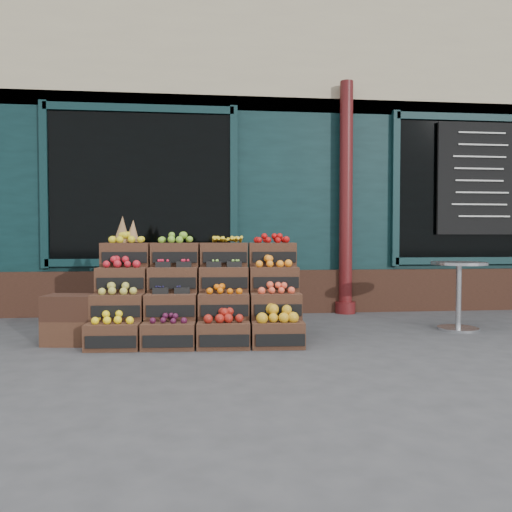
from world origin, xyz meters
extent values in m
plane|color=#3A3A3C|center=(0.00, 0.00, 0.00)|extent=(60.00, 60.00, 0.00)
cube|color=black|center=(0.00, 5.20, 2.40)|extent=(12.00, 6.00, 4.80)
cube|color=#C1B28C|center=(0.00, 2.28, 3.80)|extent=(12.00, 0.18, 2.00)
cube|color=black|center=(0.00, 2.25, 1.50)|extent=(12.00, 0.12, 3.00)
cube|color=#311B13|center=(0.00, 2.18, 0.30)|extent=(12.00, 0.18, 0.60)
cube|color=black|center=(-1.60, 2.18, 1.75)|extent=(2.40, 0.06, 2.00)
cube|color=black|center=(3.20, 2.18, 1.75)|extent=(2.40, 0.06, 2.00)
cylinder|color=#501213|center=(1.20, 2.05, 1.60)|extent=(0.18, 0.18, 3.20)
cube|color=black|center=(3.20, 2.10, 1.90)|extent=(1.30, 0.04, 1.60)
cube|color=#42271A|center=(-1.62, 0.10, 0.12)|extent=(0.52, 0.37, 0.25)
cube|color=black|center=(-1.62, -0.09, 0.10)|extent=(0.46, 0.04, 0.11)
cube|color=yellow|center=(-1.62, 0.10, 0.29)|extent=(0.41, 0.28, 0.08)
cube|color=#42271A|center=(-1.10, 0.07, 0.12)|extent=(0.52, 0.37, 0.25)
cube|color=black|center=(-1.11, -0.11, 0.10)|extent=(0.46, 0.04, 0.11)
cube|color=#3F0F28|center=(-1.10, 0.07, 0.28)|extent=(0.41, 0.28, 0.06)
cube|color=#42271A|center=(-0.58, 0.04, 0.12)|extent=(0.52, 0.37, 0.25)
cube|color=black|center=(-0.59, -0.14, 0.10)|extent=(0.46, 0.04, 0.11)
cube|color=maroon|center=(-0.58, 0.04, 0.30)|extent=(0.41, 0.28, 0.09)
cube|color=#42271A|center=(-0.07, 0.01, 0.12)|extent=(0.52, 0.37, 0.25)
cube|color=black|center=(-0.08, -0.17, 0.10)|extent=(0.46, 0.04, 0.11)
cube|color=gold|center=(-0.07, 0.01, 0.31)|extent=(0.41, 0.28, 0.12)
cube|color=#42271A|center=(-1.60, 0.31, 0.37)|extent=(0.52, 0.37, 0.25)
cube|color=black|center=(-1.61, 0.12, 0.35)|extent=(0.46, 0.04, 0.11)
cube|color=#ADA33E|center=(-1.60, 0.31, 0.54)|extent=(0.41, 0.28, 0.08)
cube|color=#42271A|center=(-1.09, 0.28, 0.37)|extent=(0.52, 0.37, 0.25)
cube|color=black|center=(-1.10, 0.10, 0.35)|extent=(0.46, 0.04, 0.11)
cube|color=#161334|center=(-1.09, 0.28, 0.51)|extent=(0.41, 0.28, 0.03)
cube|color=#42271A|center=(-0.57, 0.25, 0.37)|extent=(0.52, 0.37, 0.25)
cube|color=black|center=(-0.58, 0.07, 0.35)|extent=(0.46, 0.04, 0.11)
cube|color=#DF6008|center=(-0.57, 0.25, 0.53)|extent=(0.41, 0.28, 0.07)
cube|color=#42271A|center=(-0.06, 0.22, 0.37)|extent=(0.52, 0.37, 0.25)
cube|color=black|center=(-0.07, 0.04, 0.35)|extent=(0.46, 0.04, 0.11)
cube|color=#F25031|center=(-0.06, 0.22, 0.54)|extent=(0.41, 0.28, 0.08)
cube|color=#42271A|center=(-1.59, 0.52, 0.62)|extent=(0.52, 0.37, 0.25)
cube|color=black|center=(-1.60, 0.33, 0.60)|extent=(0.46, 0.04, 0.11)
cube|color=#AC1621|center=(-1.59, 0.52, 0.79)|extent=(0.41, 0.28, 0.08)
cube|color=#42271A|center=(-1.08, 0.49, 0.62)|extent=(0.52, 0.37, 0.25)
cube|color=black|center=(-1.09, 0.31, 0.60)|extent=(0.46, 0.04, 0.11)
cube|color=red|center=(-1.08, 0.49, 0.76)|extent=(0.41, 0.28, 0.03)
cube|color=#42271A|center=(-0.56, 0.46, 0.62)|extent=(0.52, 0.37, 0.25)
cube|color=black|center=(-0.57, 0.28, 0.60)|extent=(0.46, 0.04, 0.11)
cube|color=#84C746|center=(-0.56, 0.46, 0.76)|extent=(0.41, 0.28, 0.03)
cube|color=#42271A|center=(-0.04, 0.43, 0.62)|extent=(0.52, 0.37, 0.25)
cube|color=black|center=(-0.05, 0.25, 0.60)|extent=(0.46, 0.04, 0.11)
cube|color=orange|center=(-0.04, 0.43, 0.79)|extent=(0.41, 0.28, 0.09)
cube|color=#42271A|center=(-1.58, 0.73, 0.87)|extent=(0.52, 0.37, 0.25)
cube|color=black|center=(-1.59, 0.54, 0.85)|extent=(0.46, 0.04, 0.11)
cube|color=gold|center=(-1.58, 0.73, 1.04)|extent=(0.41, 0.28, 0.08)
cube|color=#42271A|center=(-1.07, 0.70, 0.87)|extent=(0.52, 0.37, 0.25)
cube|color=black|center=(-1.08, 0.52, 0.85)|extent=(0.46, 0.04, 0.11)
cube|color=#6EA52A|center=(-1.07, 0.70, 1.04)|extent=(0.41, 0.28, 0.08)
cube|color=#42271A|center=(-0.55, 0.67, 0.87)|extent=(0.52, 0.37, 0.25)
cube|color=black|center=(-0.56, 0.49, 0.85)|extent=(0.46, 0.04, 0.11)
cube|color=yellow|center=(-0.55, 0.67, 1.03)|extent=(0.41, 0.28, 0.08)
cube|color=#42271A|center=(-0.03, 0.64, 0.87)|extent=(0.52, 0.37, 0.25)
cube|color=black|center=(-0.04, 0.46, 0.85)|extent=(0.46, 0.04, 0.11)
cube|color=#AD0B0B|center=(-0.03, 0.64, 1.03)|extent=(0.41, 0.28, 0.07)
cube|color=#311B13|center=(-0.83, 0.27, 0.12)|extent=(2.06, 0.45, 0.25)
cube|color=#311B13|center=(-0.82, 0.48, 0.25)|extent=(2.06, 0.45, 0.50)
cube|color=#311B13|center=(-0.81, 0.69, 0.37)|extent=(2.06, 0.45, 0.75)
cone|color=olive|center=(-1.63, 0.73, 1.14)|extent=(0.17, 0.17, 0.29)
cone|color=olive|center=(-1.52, 0.77, 1.12)|extent=(0.15, 0.15, 0.25)
cube|color=#42271A|center=(-2.07, 0.35, 0.12)|extent=(0.52, 0.39, 0.24)
cube|color=#311B13|center=(-2.07, 0.35, 0.37)|extent=(0.52, 0.39, 0.24)
cylinder|color=#B3B6BA|center=(2.11, 0.65, 0.02)|extent=(0.45, 0.45, 0.03)
cylinder|color=#B3B6BA|center=(2.11, 0.65, 0.38)|extent=(0.06, 0.06, 0.74)
cylinder|color=#B3B6BA|center=(2.11, 0.65, 0.76)|extent=(0.62, 0.62, 0.03)
imported|color=#164D24|center=(-1.95, 2.99, 0.89)|extent=(0.70, 0.51, 1.78)
camera|label=1|loc=(-0.78, -4.70, 1.04)|focal=35.00mm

